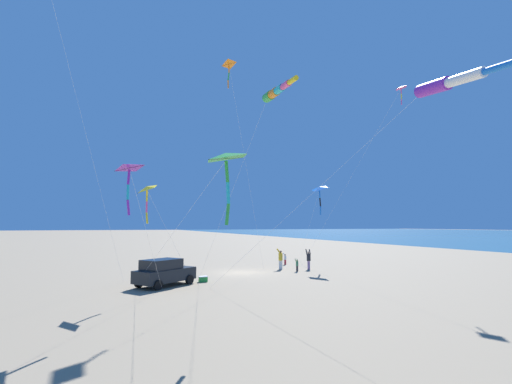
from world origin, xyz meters
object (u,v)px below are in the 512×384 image
object	(u,v)px
kite_delta_black_fish_shape	(129,168)
kite_delta_checkered_midright	(319,189)
kite_delta_yellow_midlevel	(400,90)
kite_delta_magenta_far_left	(226,159)
person_child_green_jacket	(297,264)
kite_windsock_striped_overhead	(276,92)
cooler_box	(203,279)
person_bystander_far	(285,258)
kite_delta_green_low_center	(229,65)
person_adult_flyer	(280,258)
kite_windsock_purple_drifting	(449,83)
parked_car	(164,272)
person_child_grey_jacket	(309,258)
kite_delta_teal_far_right	(147,189)

from	to	relation	value
kite_delta_black_fish_shape	kite_delta_checkered_midright	world-z (taller)	kite_delta_checkered_midright
kite_delta_yellow_midlevel	kite_delta_magenta_far_left	xyz separation A→B (m)	(-17.67, -9.16, -8.48)
person_child_green_jacket	kite_windsock_striped_overhead	size ratio (longest dim) A/B	0.08
cooler_box	kite_delta_black_fish_shape	world-z (taller)	kite_delta_black_fish_shape
person_bystander_far	kite_delta_green_low_center	size ratio (longest dim) A/B	0.07
person_adult_flyer	kite_delta_magenta_far_left	bearing A→B (deg)	-121.03
person_bystander_far	kite_windsock_purple_drifting	bearing A→B (deg)	-102.09
kite_delta_black_fish_shape	kite_delta_green_low_center	bearing A→B (deg)	48.67
parked_car	kite_delta_black_fish_shape	bearing A→B (deg)	-108.11
parked_car	kite_windsock_purple_drifting	size ratio (longest dim) A/B	0.26
person_adult_flyer	person_child_grey_jacket	size ratio (longest dim) A/B	1.04
kite_delta_black_fish_shape	kite_delta_yellow_midlevel	world-z (taller)	kite_delta_yellow_midlevel
person_bystander_far	kite_windsock_striped_overhead	xyz separation A→B (m)	(-9.33, -18.18, 10.71)
person_bystander_far	person_adult_flyer	bearing A→B (deg)	-121.87
kite_delta_checkered_midright	kite_windsock_striped_overhead	bearing A→B (deg)	-128.22
parked_car	kite_windsock_striped_overhead	distance (m)	14.30
kite_delta_magenta_far_left	kite_delta_teal_far_right	xyz separation A→B (m)	(-2.26, 8.84, -0.52)
kite_windsock_purple_drifting	kite_windsock_striped_overhead	bearing A→B (deg)	116.39
cooler_box	kite_delta_yellow_midlevel	xyz separation A→B (m)	(15.37, -4.07, 15.10)
kite_delta_black_fish_shape	kite_delta_teal_far_right	xyz separation A→B (m)	(1.24, 5.19, -0.46)
cooler_box	kite_delta_yellow_midlevel	world-z (taller)	kite_delta_yellow_midlevel
kite_delta_checkered_midright	kite_delta_black_fish_shape	bearing A→B (deg)	-142.36
cooler_box	kite_windsock_striped_overhead	world-z (taller)	kite_windsock_striped_overhead
kite_windsock_striped_overhead	kite_delta_teal_far_right	bearing A→B (deg)	139.99
person_adult_flyer	person_bystander_far	xyz separation A→B (m)	(2.26, 3.63, -0.41)
person_adult_flyer	person_child_green_jacket	size ratio (longest dim) A/B	1.70
kite_delta_checkered_midright	kite_delta_yellow_midlevel	size ratio (longest dim) A/B	0.53
person_bystander_far	kite_delta_green_low_center	bearing A→B (deg)	-133.56
kite_delta_yellow_midlevel	parked_car	bearing A→B (deg)	170.07
kite_delta_black_fish_shape	kite_delta_teal_far_right	world-z (taller)	kite_delta_black_fish_shape
kite_windsock_striped_overhead	person_adult_flyer	bearing A→B (deg)	64.07
cooler_box	kite_delta_checkered_midright	bearing A→B (deg)	20.65
person_bystander_far	kite_delta_checkered_midright	size ratio (longest dim) A/B	0.15
parked_car	kite_windsock_purple_drifting	world-z (taller)	kite_windsock_purple_drifting
kite_windsock_striped_overhead	person_child_grey_jacket	bearing A→B (deg)	54.76
kite_delta_yellow_midlevel	kite_delta_black_fish_shape	bearing A→B (deg)	-165.41
kite_delta_yellow_midlevel	kite_delta_checkered_midright	bearing A→B (deg)	105.12
kite_delta_magenta_far_left	kite_windsock_purple_drifting	size ratio (longest dim) A/B	0.85
parked_car	person_child_grey_jacket	size ratio (longest dim) A/B	2.42
cooler_box	kite_delta_magenta_far_left	bearing A→B (deg)	-99.88
cooler_box	person_bystander_far	xyz separation A→B (m)	(10.92, 8.63, 0.45)
parked_car	cooler_box	xyz separation A→B (m)	(2.96, 0.86, -0.74)
person_child_green_jacket	kite_delta_yellow_midlevel	bearing A→B (deg)	-50.01
kite_delta_black_fish_shape	kite_delta_magenta_far_left	bearing A→B (deg)	-46.12
person_child_grey_jacket	kite_windsock_striped_overhead	bearing A→B (deg)	-125.24
parked_car	kite_windsock_striped_overhead	xyz separation A→B (m)	(4.54, -8.69, 10.42)
person_bystander_far	kite_delta_black_fish_shape	world-z (taller)	kite_delta_black_fish_shape
kite_delta_black_fish_shape	kite_delta_yellow_midlevel	bearing A→B (deg)	14.59
kite_delta_green_low_center	person_child_green_jacket	bearing A→B (deg)	28.75
person_adult_flyer	person_child_grey_jacket	bearing A→B (deg)	-23.48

